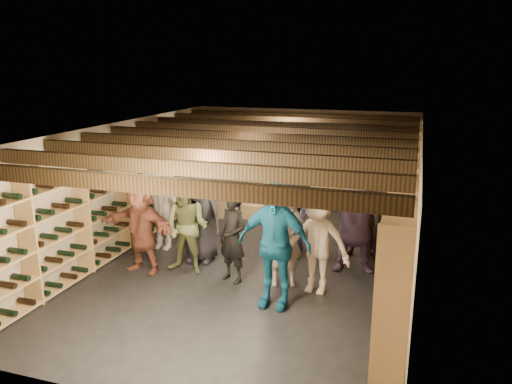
{
  "coord_description": "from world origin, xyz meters",
  "views": [
    {
      "loc": [
        2.68,
        -7.94,
        3.48
      ],
      "look_at": [
        0.02,
        0.2,
        1.26
      ],
      "focal_mm": 35.0,
      "sensor_mm": 36.0,
      "label": 1
    }
  ],
  "objects_px": {
    "person_4": "(274,245)",
    "person_9": "(160,207)",
    "person_5": "(141,227)",
    "person_8": "(366,218)",
    "crate_stack_right": "(254,211)",
    "person_7": "(285,237)",
    "person_6": "(285,208)",
    "person_10": "(291,201)",
    "person_3": "(317,242)",
    "crate_stack_left": "(226,203)",
    "person_11": "(355,217)",
    "person_0": "(200,217)",
    "person_12": "(384,208)",
    "person_2": "(187,227)",
    "crate_loose": "(292,215)",
    "person_1": "(233,237)"
  },
  "relations": [
    {
      "from": "person_4",
      "to": "person_9",
      "type": "xyz_separation_m",
      "value": [
        -2.69,
        1.56,
        -0.11
      ]
    },
    {
      "from": "person_5",
      "to": "person_8",
      "type": "distance_m",
      "value": 3.97
    },
    {
      "from": "crate_stack_right",
      "to": "person_7",
      "type": "bearing_deg",
      "value": -63.93
    },
    {
      "from": "person_6",
      "to": "person_10",
      "type": "distance_m",
      "value": 0.82
    },
    {
      "from": "person_3",
      "to": "person_7",
      "type": "height_order",
      "value": "person_3"
    },
    {
      "from": "crate_stack_left",
      "to": "person_11",
      "type": "relative_size",
      "value": 0.36
    },
    {
      "from": "person_8",
      "to": "person_0",
      "type": "bearing_deg",
      "value": -157.84
    },
    {
      "from": "person_7",
      "to": "person_9",
      "type": "relative_size",
      "value": 0.96
    },
    {
      "from": "person_7",
      "to": "person_0",
      "type": "bearing_deg",
      "value": 144.48
    },
    {
      "from": "person_8",
      "to": "person_12",
      "type": "relative_size",
      "value": 0.92
    },
    {
      "from": "person_2",
      "to": "person_5",
      "type": "xyz_separation_m",
      "value": [
        -0.76,
        -0.19,
        -0.01
      ]
    },
    {
      "from": "person_3",
      "to": "person_10",
      "type": "bearing_deg",
      "value": 121.95
    },
    {
      "from": "person_3",
      "to": "person_6",
      "type": "xyz_separation_m",
      "value": [
        -0.85,
        1.31,
        0.09
      ]
    },
    {
      "from": "crate_stack_left",
      "to": "crate_loose",
      "type": "relative_size",
      "value": 1.36
    },
    {
      "from": "crate_loose",
      "to": "person_11",
      "type": "bearing_deg",
      "value": -55.69
    },
    {
      "from": "person_5",
      "to": "person_12",
      "type": "distance_m",
      "value": 4.44
    },
    {
      "from": "crate_stack_right",
      "to": "person_3",
      "type": "relative_size",
      "value": 0.33
    },
    {
      "from": "person_4",
      "to": "person_6",
      "type": "relative_size",
      "value": 1.02
    },
    {
      "from": "crate_stack_left",
      "to": "person_1",
      "type": "height_order",
      "value": "person_1"
    },
    {
      "from": "person_1",
      "to": "person_9",
      "type": "xyz_separation_m",
      "value": [
        -1.82,
        0.95,
        0.09
      ]
    },
    {
      "from": "person_0",
      "to": "person_3",
      "type": "height_order",
      "value": "person_0"
    },
    {
      "from": "crate_stack_right",
      "to": "person_2",
      "type": "bearing_deg",
      "value": -92.26
    },
    {
      "from": "person_0",
      "to": "person_6",
      "type": "bearing_deg",
      "value": 21.68
    },
    {
      "from": "crate_loose",
      "to": "person_2",
      "type": "height_order",
      "value": "person_2"
    },
    {
      "from": "crate_stack_left",
      "to": "person_12",
      "type": "relative_size",
      "value": 0.4
    },
    {
      "from": "person_5",
      "to": "person_7",
      "type": "relative_size",
      "value": 1.0
    },
    {
      "from": "crate_stack_right",
      "to": "person_4",
      "type": "distance_m",
      "value": 4.32
    },
    {
      "from": "person_8",
      "to": "person_4",
      "type": "bearing_deg",
      "value": -113.11
    },
    {
      "from": "crate_stack_left",
      "to": "person_10",
      "type": "bearing_deg",
      "value": -31.82
    },
    {
      "from": "person_0",
      "to": "person_12",
      "type": "height_order",
      "value": "person_12"
    },
    {
      "from": "person_9",
      "to": "person_11",
      "type": "xyz_separation_m",
      "value": [
        3.64,
        0.14,
        0.11
      ]
    },
    {
      "from": "person_0",
      "to": "person_11",
      "type": "distance_m",
      "value": 2.73
    },
    {
      "from": "crate_stack_right",
      "to": "person_1",
      "type": "height_order",
      "value": "person_1"
    },
    {
      "from": "person_1",
      "to": "person_9",
      "type": "distance_m",
      "value": 2.06
    },
    {
      "from": "person_3",
      "to": "person_1",
      "type": "bearing_deg",
      "value": -172.05
    },
    {
      "from": "crate_loose",
      "to": "person_12",
      "type": "bearing_deg",
      "value": -35.02
    },
    {
      "from": "crate_stack_left",
      "to": "person_11",
      "type": "height_order",
      "value": "person_11"
    },
    {
      "from": "crate_loose",
      "to": "person_7",
      "type": "xyz_separation_m",
      "value": [
        0.74,
        -3.49,
        0.72
      ]
    },
    {
      "from": "person_5",
      "to": "person_12",
      "type": "xyz_separation_m",
      "value": [
        3.84,
        2.22,
        0.05
      ]
    },
    {
      "from": "person_12",
      "to": "person_7",
      "type": "bearing_deg",
      "value": -138.72
    },
    {
      "from": "person_2",
      "to": "person_9",
      "type": "bearing_deg",
      "value": 140.9
    },
    {
      "from": "person_2",
      "to": "person_8",
      "type": "bearing_deg",
      "value": 31.6
    },
    {
      "from": "person_5",
      "to": "person_11",
      "type": "xyz_separation_m",
      "value": [
        3.43,
        1.19,
        0.15
      ]
    },
    {
      "from": "person_2",
      "to": "person_8",
      "type": "height_order",
      "value": "person_2"
    },
    {
      "from": "person_1",
      "to": "person_10",
      "type": "xyz_separation_m",
      "value": [
        0.44,
        2.12,
        0.09
      ]
    },
    {
      "from": "person_0",
      "to": "person_5",
      "type": "relative_size",
      "value": 1.04
    },
    {
      "from": "person_5",
      "to": "person_6",
      "type": "relative_size",
      "value": 0.87
    },
    {
      "from": "person_0",
      "to": "person_3",
      "type": "distance_m",
      "value": 2.33
    },
    {
      "from": "person_0",
      "to": "person_11",
      "type": "bearing_deg",
      "value": 5.51
    },
    {
      "from": "person_10",
      "to": "person_11",
      "type": "height_order",
      "value": "person_11"
    }
  ]
}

